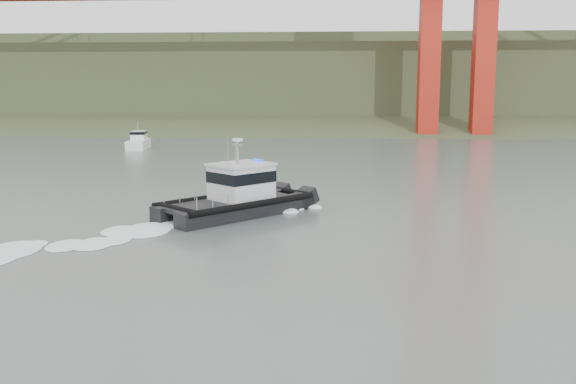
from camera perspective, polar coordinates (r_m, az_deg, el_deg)
ground at (r=25.43m, az=-4.65°, el=-8.16°), size 400.00×400.00×0.00m
headlands at (r=149.51m, az=2.59°, el=9.16°), size 500.00×105.36×27.12m
patrol_boat at (r=38.61m, az=-4.49°, el=-0.27°), size 9.21×9.62×4.74m
motorboat at (r=81.07m, az=-13.14°, el=4.35°), size 2.80×6.43×3.43m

